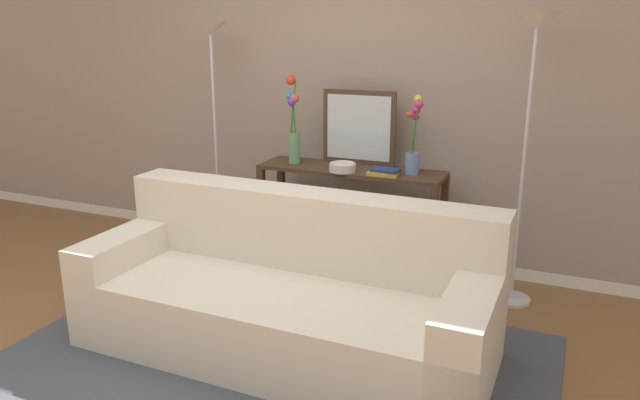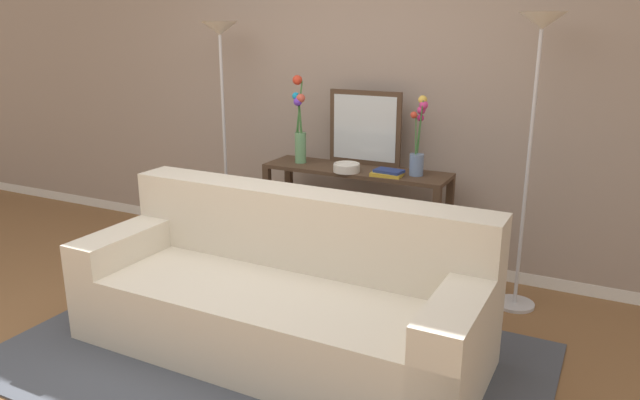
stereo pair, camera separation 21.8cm
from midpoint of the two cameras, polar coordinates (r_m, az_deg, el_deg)
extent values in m
cube|color=brown|center=(3.39, -10.50, -16.62)|extent=(16.00, 16.00, 0.02)
cube|color=white|center=(5.05, 4.43, -4.29)|extent=(12.00, 0.15, 0.09)
cube|color=gray|center=(4.74, 4.83, 13.16)|extent=(12.00, 0.14, 2.95)
cube|color=#474C56|center=(3.51, -3.11, -14.75)|extent=(2.97, 1.84, 0.01)
cube|color=beige|center=(3.49, -2.32, -11.13)|extent=(2.34, 0.93, 0.42)
cube|color=beige|center=(3.58, 0.19, -2.73)|extent=(2.33, 0.28, 0.46)
cube|color=beige|center=(4.03, -15.42, -6.44)|extent=(0.25, 0.91, 0.60)
cube|color=beige|center=(3.12, 15.02, -13.38)|extent=(0.25, 0.91, 0.60)
cube|color=#473323|center=(4.39, 4.83, 2.79)|extent=(1.37, 0.38, 0.03)
cube|color=#473323|center=(4.58, 4.64, -5.16)|extent=(1.26, 0.32, 0.01)
cube|color=#473323|center=(4.64, -3.61, -1.65)|extent=(0.05, 0.05, 0.78)
cube|color=#473323|center=(4.16, 12.27, -4.15)|extent=(0.05, 0.05, 0.78)
cube|color=#473323|center=(4.91, -1.66, -0.60)|extent=(0.05, 0.05, 0.78)
cube|color=#473323|center=(4.46, 13.37, -2.81)|extent=(0.05, 0.05, 0.78)
cylinder|color=silver|center=(5.12, -7.36, -4.52)|extent=(0.26, 0.26, 0.02)
cylinder|color=silver|center=(4.88, -7.73, 5.07)|extent=(0.02, 0.02, 1.72)
cone|color=silver|center=(4.79, -8.15, 15.79)|extent=(0.28, 0.28, 0.10)
cylinder|color=silver|center=(4.34, 19.29, -9.26)|extent=(0.26, 0.26, 0.02)
cylinder|color=silver|center=(4.05, 20.46, 2.25)|extent=(0.02, 0.02, 1.77)
cone|color=silver|center=(3.95, 21.83, 15.47)|extent=(0.28, 0.28, 0.10)
cube|color=#473323|center=(4.48, 5.66, 6.79)|extent=(0.56, 0.02, 0.55)
cube|color=silver|center=(4.47, 5.61, 6.77)|extent=(0.49, 0.01, 0.48)
cylinder|color=#669E6B|center=(4.54, -0.47, 4.96)|extent=(0.09, 0.09, 0.23)
cylinder|color=#3D7538|center=(4.50, -0.54, 8.78)|extent=(0.04, 0.04, 0.37)
sphere|color=blue|center=(4.50, -0.64, 11.18)|extent=(0.05, 0.05, 0.05)
cylinder|color=#3D7538|center=(4.50, -0.64, 8.09)|extent=(0.01, 0.03, 0.27)
sphere|color=#1899D0|center=(4.48, -0.90, 9.80)|extent=(0.05, 0.05, 0.05)
cylinder|color=#3D7538|center=(4.50, -0.58, 8.82)|extent=(0.03, 0.06, 0.38)
sphere|color=red|center=(4.49, -0.74, 11.27)|extent=(0.07, 0.07, 0.07)
cylinder|color=#3D7538|center=(4.49, -0.56, 7.83)|extent=(0.03, 0.01, 0.23)
sphere|color=#6A38D6|center=(4.45, -0.69, 9.28)|extent=(0.06, 0.06, 0.06)
cylinder|color=#3D7538|center=(4.48, -0.45, 7.98)|extent=(0.02, 0.02, 0.26)
sphere|color=#D3513F|center=(4.45, -0.42, 9.59)|extent=(0.07, 0.07, 0.07)
cylinder|color=#6B84AD|center=(4.22, 10.57, 3.29)|extent=(0.10, 0.10, 0.15)
cylinder|color=#3D7538|center=(4.19, 10.81, 6.29)|extent=(0.04, 0.01, 0.30)
sphere|color=#CA347C|center=(4.19, 11.04, 8.32)|extent=(0.06, 0.06, 0.06)
cylinder|color=#3D7538|center=(4.19, 10.91, 6.53)|extent=(0.03, 0.03, 0.33)
sphere|color=#D23882|center=(4.17, 11.27, 8.80)|extent=(0.06, 0.06, 0.06)
cylinder|color=#3D7538|center=(4.20, 10.78, 5.94)|extent=(0.04, 0.01, 0.24)
sphere|color=#C32671|center=(4.20, 10.97, 7.62)|extent=(0.05, 0.05, 0.05)
cylinder|color=#3D7538|center=(4.19, 10.87, 6.76)|extent=(0.05, 0.02, 0.37)
sphere|color=#E7BB49|center=(4.18, 11.18, 9.28)|extent=(0.06, 0.06, 0.06)
cylinder|color=#3D7538|center=(4.18, 10.53, 6.08)|extent=(0.02, 0.02, 0.27)
sphere|color=red|center=(4.15, 10.37, 7.90)|extent=(0.05, 0.05, 0.05)
cylinder|color=silver|center=(4.28, 3.99, 3.01)|extent=(0.19, 0.19, 0.05)
torus|color=silver|center=(4.27, 4.00, 3.40)|extent=(0.19, 0.19, 0.01)
cube|color=gold|center=(4.19, 7.82, 2.42)|extent=(0.22, 0.14, 0.02)
cube|color=navy|center=(4.19, 8.02, 2.72)|extent=(0.20, 0.14, 0.02)
cube|color=maroon|center=(4.83, -1.40, -5.15)|extent=(0.03, 0.16, 0.10)
cube|color=navy|center=(4.81, -1.03, -5.12)|extent=(0.04, 0.14, 0.12)
cube|color=#236033|center=(4.80, -0.60, -5.17)|extent=(0.03, 0.17, 0.12)
cube|color=#2D2D33|center=(4.78, -0.06, -5.30)|extent=(0.06, 0.15, 0.12)
cube|color=#1E7075|center=(4.76, 0.44, -5.42)|extent=(0.03, 0.18, 0.11)
cube|color=#B77F33|center=(4.74, 0.83, -5.48)|extent=(0.03, 0.14, 0.12)
camera|label=1|loc=(0.11, -88.37, 0.48)|focal=33.87mm
camera|label=2|loc=(0.11, 91.63, -0.48)|focal=33.87mm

